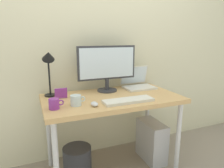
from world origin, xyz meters
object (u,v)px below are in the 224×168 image
laptop (137,82)px  desk_lamp (49,63)px  wastebasket (77,162)px  computer_tower (151,141)px  photo_frame (61,93)px  glass_cup (76,100)px  coffee_mug (54,104)px  keyboard (128,101)px  desk (112,104)px  mouse (94,104)px  monitor (107,65)px

laptop → desk_lamp: bearing=-178.9°
wastebasket → computer_tower: bearing=-0.4°
photo_frame → wastebasket: 0.66m
glass_cup → wastebasket: (0.01, 0.11, -0.64)m
laptop → desk_lamp: size_ratio=0.72×
coffee_mug → glass_cup: bearing=7.2°
glass_cup → laptop: bearing=24.9°
desk_lamp → wastebasket: (0.18, -0.22, -0.91)m
laptop → keyboard: laptop is taller
laptop → coffee_mug: bearing=-158.2°
photo_frame → computer_tower: 1.07m
desk → photo_frame: bearing=164.6°
laptop → wastebasket: bearing=-162.4°
mouse → computer_tower: (0.68, 0.18, -0.55)m
mouse → laptop: bearing=34.1°
photo_frame → desk: bearing=-15.4°
coffee_mug → desk_lamp: bearing=88.2°
laptop → desk_lamp: desk_lamp is taller
laptop → wastebasket: laptop is taller
monitor → laptop: 0.41m
computer_tower → wastebasket: bearing=179.6°
monitor → mouse: (-0.26, -0.40, -0.25)m
mouse → photo_frame: bearing=124.3°
desk → coffee_mug: (-0.54, -0.14, 0.11)m
keyboard → laptop: bearing=53.3°
desk_lamp → photo_frame: desk_lamp is taller
mouse → desk_lamp: bearing=126.3°
monitor → photo_frame: size_ratio=5.45×
monitor → laptop: bearing=2.9°
desk_lamp → coffee_mug: bearing=-91.8°
laptop → glass_cup: (-0.75, -0.35, -0.01)m
monitor → glass_cup: monitor is taller
desk → monitor: (0.03, 0.21, 0.33)m
laptop → mouse: size_ratio=3.56×
keyboard → wastebasket: 0.76m
keyboard → glass_cup: 0.44m
wastebasket → mouse: bearing=-57.2°
photo_frame → wastebasket: photo_frame is taller
laptop → coffee_mug: (-0.92, -0.37, -0.02)m
coffee_mug → photo_frame: photo_frame is taller
glass_cup → keyboard: bearing=-10.3°
desk → keyboard: 0.23m
desk_lamp → computer_tower: 1.31m
coffee_mug → mouse: bearing=-9.2°
desk_lamp → keyboard: (0.59, -0.41, -0.30)m
computer_tower → mouse: bearing=-165.2°
desk → laptop: laptop is taller
computer_tower → desk_lamp: bearing=167.1°
desk → computer_tower: size_ratio=2.98×
monitor → desk_lamp: size_ratio=1.35×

